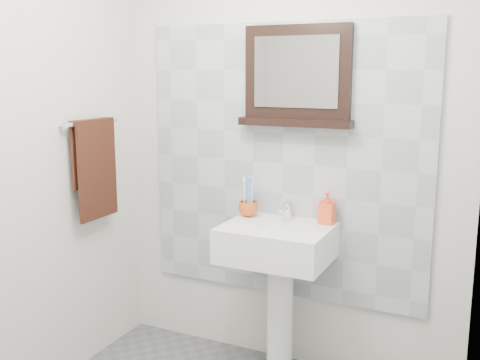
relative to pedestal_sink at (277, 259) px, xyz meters
name	(u,v)px	position (x,y,z in m)	size (l,w,h in m)	color
back_wall	(284,145)	(-0.06, 0.23, 0.57)	(2.00, 0.01, 2.50)	beige
right_wall	(466,207)	(0.94, -0.87, 0.57)	(0.01, 2.20, 2.50)	beige
splashback	(283,163)	(-0.06, 0.21, 0.47)	(1.60, 0.02, 1.50)	#A2ABB0
pedestal_sink	(277,259)	(0.00, 0.00, 0.00)	(0.55, 0.44, 0.96)	white
toothbrush_cup	(248,209)	(-0.22, 0.10, 0.23)	(0.11, 0.11, 0.08)	#C54E17
toothbrushes	(249,194)	(-0.21, 0.10, 0.31)	(0.05, 0.04, 0.21)	white
soap_dispenser	(327,208)	(0.22, 0.14, 0.27)	(0.08, 0.08, 0.17)	#FF241E
framed_mirror	(297,79)	(0.02, 0.19, 0.93)	(0.61, 0.11, 0.52)	black
towel_bar	(92,123)	(-1.01, -0.22, 0.69)	(0.07, 0.40, 0.03)	silver
hand_towel	(95,161)	(-1.00, -0.22, 0.48)	(0.06, 0.30, 0.55)	black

